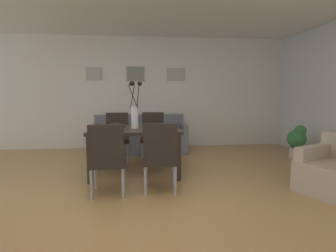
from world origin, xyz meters
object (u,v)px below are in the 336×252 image
framed_picture_center (135,74)px  framed_picture_right (176,74)px  dining_chair_near_right (117,135)px  framed_picture_left (94,74)px  sofa (140,139)px  dining_table (135,134)px  bowl_near_left (113,128)px  dining_chair_far_right (153,134)px  dining_chair_far_left (160,154)px  potted_plant (297,140)px  centerpiece_vase (135,110)px  dining_chair_near_left (107,156)px  bowl_near_right (116,124)px

framed_picture_center → framed_picture_right: 0.95m
dining_chair_near_right → framed_picture_left: framed_picture_left is taller
sofa → dining_table: bearing=-92.8°
bowl_near_left → framed_picture_left: bearing=105.1°
dining_chair_far_right → bowl_near_left: (-0.65, -1.10, 0.27)m
dining_table → framed_picture_center: size_ratio=3.21×
dining_chair_far_left → dining_chair_near_right: bearing=111.7°
dining_chair_near_right → framed_picture_left: (-0.61, 1.31, 1.23)m
framed_picture_center → dining_chair_near_right: bearing=-104.7°
framed_picture_left → potted_plant: (4.12, -1.50, -1.37)m
potted_plant → sofa: bearing=161.7°
dining_chair_far_left → potted_plant: bearing=28.0°
centerpiece_vase → dining_chair_far_left: bearing=-68.9°
dining_chair_near_left → dining_chair_far_left: bearing=3.5°
dining_chair_near_right → framed_picture_center: framed_picture_center is taller
bowl_near_left → sofa: bowl_near_left is taller
dining_chair_far_left → potted_plant: dining_chair_far_left is taller
dining_table → framed_picture_right: bearing=66.1°
bowl_near_left → sofa: 1.99m
dining_chair_far_right → bowl_near_left: 1.30m
dining_chair_near_right → bowl_near_right: 0.69m
dining_table → sofa: 1.72m
centerpiece_vase → framed_picture_right: framed_picture_right is taller
centerpiece_vase → bowl_near_left: size_ratio=4.32×
dining_chair_near_right → framed_picture_center: 1.83m
dining_table → dining_chair_far_right: (0.33, 0.89, -0.14)m
dining_table → dining_chair_far_right: size_ratio=1.52×
dining_table → bowl_near_left: size_ratio=8.24×
dining_chair_near_left → dining_chair_near_right: 1.74m
dining_table → dining_chair_near_left: size_ratio=1.52×
dining_table → bowl_near_right: 0.40m
dining_chair_near_right → bowl_near_left: bearing=-88.4°
dining_chair_far_right → bowl_near_right: size_ratio=5.41×
framed_picture_left → potted_plant: 4.59m
framed_picture_right → bowl_near_left: bearing=-118.2°
centerpiece_vase → potted_plant: (3.16, 0.65, -0.65)m
bowl_near_right → dining_chair_near_right: bearing=92.7°
dining_table → dining_chair_near_left: dining_chair_near_left is taller
potted_plant → centerpiece_vase: bearing=-168.3°
dining_chair_near_right → framed_picture_right: framed_picture_right is taller
bowl_near_left → potted_plant: bowl_near_left is taller
centerpiece_vase → potted_plant: size_ratio=1.10×
dining_table → dining_chair_near_right: size_ratio=1.52×
dining_chair_far_left → framed_picture_left: 3.50m
dining_chair_near_right → potted_plant: size_ratio=1.37×
dining_chair_near_right → dining_chair_far_left: same height
potted_plant → framed_picture_right: bearing=145.8°
dining_chair_near_right → centerpiece_vase: size_ratio=1.25×
bowl_near_left → sofa: bearing=78.1°
dining_chair_near_left → dining_chair_near_right: size_ratio=1.00×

